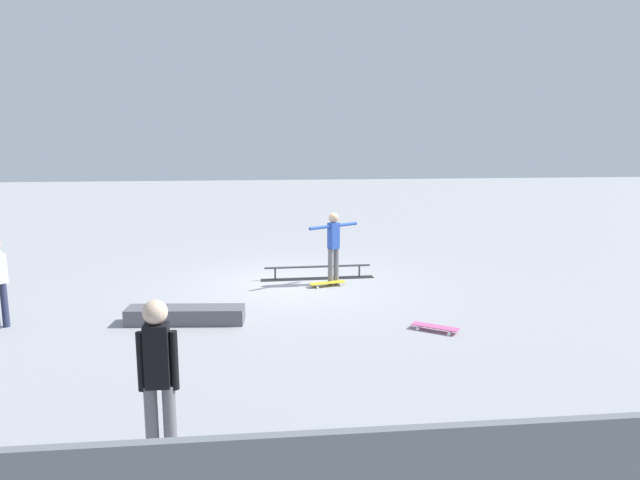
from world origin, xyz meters
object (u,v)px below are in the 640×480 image
at_px(skateboard_main, 327,283).
at_px(bystander_black_shirt, 158,376).
at_px(skate_ledge, 186,315).
at_px(grind_rail, 318,273).
at_px(loose_skateboard_pink, 435,327).
at_px(skater_main, 333,243).

xyz_separation_m(skateboard_main, bystander_black_shirt, (2.49, 6.87, 0.92)).
relative_size(skate_ledge, bystander_black_shirt, 1.18).
bearing_deg(bystander_black_shirt, grind_rail, -106.93).
bearing_deg(skateboard_main, loose_skateboard_pink, 100.86).
bearing_deg(grind_rail, bystander_black_shirt, 71.20).
xyz_separation_m(skater_main, bystander_black_shirt, (2.64, 7.04, 0.06)).
height_order(skate_ledge, bystander_black_shirt, bystander_black_shirt).
bearing_deg(skater_main, grind_rail, -91.28).
height_order(grind_rail, bystander_black_shirt, bystander_black_shirt).
bearing_deg(skater_main, bystander_black_shirt, 38.77).
bearing_deg(skate_ledge, grind_rail, -132.22).
relative_size(grind_rail, loose_skateboard_pink, 3.40).
relative_size(skate_ledge, skateboard_main, 2.50).
height_order(grind_rail, skater_main, skater_main).
height_order(grind_rail, skateboard_main, grind_rail).
bearing_deg(loose_skateboard_pink, skateboard_main, 150.08).
relative_size(grind_rail, skater_main, 1.63).
bearing_deg(loose_skateboard_pink, bystander_black_shirt, -101.47).
distance_m(bystander_black_shirt, loose_skateboard_pink, 5.51).
xyz_separation_m(skate_ledge, loose_skateboard_pink, (-4.26, 0.91, -0.07)).
distance_m(skater_main, skateboard_main, 0.89).
distance_m(skater_main, bystander_black_shirt, 7.52).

